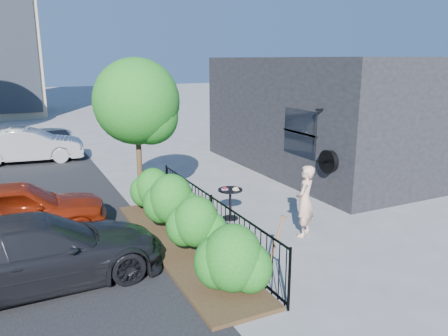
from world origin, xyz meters
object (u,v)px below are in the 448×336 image
patio_tree (140,107)px  car_red (16,210)px  woman (305,201)px  cafe_table (230,198)px  car_silver (29,145)px  car_darkgrey (38,252)px  shovel (272,254)px

patio_tree → car_red: size_ratio=1.01×
woman → car_red: bearing=-62.7°
cafe_table → car_silver: bearing=115.0°
car_darkgrey → patio_tree: bearing=-44.5°
shovel → car_darkgrey: 4.15m
shovel → car_silver: bearing=105.6°
shovel → patio_tree: bearing=101.4°
car_silver → cafe_table: bearing=-147.6°
patio_tree → car_red: (-3.08, -0.59, -2.10)m
patio_tree → shovel: bearing=-78.6°
car_red → car_silver: bearing=-2.3°
patio_tree → cafe_table: (1.77, -1.62, -2.22)m
cafe_table → car_red: car_red is taller
car_red → car_silver: car_silver is taller
patio_tree → car_red: bearing=-169.1°
woman → patio_tree: bearing=-87.5°
cafe_table → patio_tree: bearing=137.6°
woman → car_red: 6.49m
car_red → car_darkgrey: 2.54m
patio_tree → car_darkgrey: patio_tree is taller
shovel → car_silver: 12.79m
car_red → cafe_table: bearing=-99.9°
car_red → car_darkgrey: size_ratio=0.88×
cafe_table → woman: size_ratio=0.50×
car_red → car_silver: 8.07m
patio_tree → woman: size_ratio=2.39×
cafe_table → woman: 2.00m
cafe_table → shovel: size_ratio=0.65×
car_red → car_darkgrey: bearing=-171.2°
shovel → car_red: (-4.06, 4.27, 0.10)m
patio_tree → car_silver: size_ratio=0.97×
patio_tree → car_silver: patio_tree is taller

